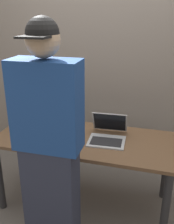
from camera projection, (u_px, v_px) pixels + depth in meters
ground_plane at (85, 201)px, 2.59m from camera, size 8.00×8.00×0.00m
desk at (85, 148)px, 2.37m from camera, size 1.59×0.70×0.70m
laptop at (108, 134)px, 2.30m from camera, size 0.34×0.38×0.21m
beer_bottle_green at (19, 113)px, 2.56m from camera, size 0.07×0.07×0.33m
beer_bottle_brown at (26, 116)px, 2.48m from camera, size 0.07×0.07×0.32m
beer_bottle_amber at (28, 121)px, 2.41m from camera, size 0.07×0.07×0.30m
person_figure at (49, 150)px, 1.74m from camera, size 0.44×0.29×1.74m
coffee_mug at (27, 135)px, 2.29m from camera, size 0.11×0.08×0.08m
back_wall at (107, 56)px, 2.89m from camera, size 6.00×0.10×2.60m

